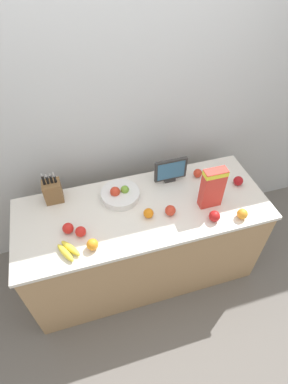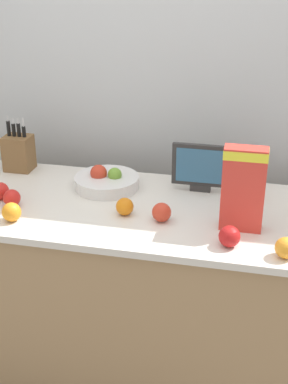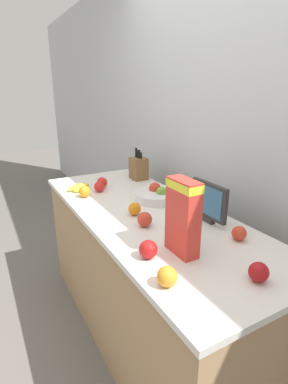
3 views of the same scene
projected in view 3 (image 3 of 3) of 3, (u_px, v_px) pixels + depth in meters
name	position (u px, v px, depth m)	size (l,w,h in m)	color
ground_plane	(146.00, 327.00, 2.07)	(14.00, 14.00, 0.00)	slate
wall_back	(226.00, 132.00, 1.92)	(9.00, 0.06, 2.60)	silver
counter	(146.00, 273.00, 1.93)	(1.91, 0.74, 0.87)	tan
knife_block	(139.00, 168.00, 2.40)	(0.13, 0.11, 0.28)	brown
small_monitor	(208.00, 201.00, 1.60)	(0.26, 0.03, 0.22)	#2D2D2D
cereal_box	(183.00, 214.00, 1.27)	(0.17, 0.08, 0.34)	red
fruit_bowl	(157.00, 195.00, 1.96)	(0.30, 0.30, 0.11)	silver
banana_bunch	(79.00, 187.00, 2.15)	(0.16, 0.20, 0.04)	yellow
apple_rear	(259.00, 272.00, 1.12)	(0.08, 0.08, 0.08)	#A31419
apple_middle	(99.00, 187.00, 2.11)	(0.07, 0.07, 0.07)	red
apple_rightmost	(239.00, 233.00, 1.43)	(0.07, 0.07, 0.07)	red
apple_front	(102.00, 182.00, 2.20)	(0.08, 0.08, 0.08)	red
apple_near_bananas	(148.00, 249.00, 1.28)	(0.08, 0.08, 0.08)	red
apple_by_knife_block	(145.00, 219.00, 1.58)	(0.08, 0.08, 0.08)	red
orange_by_cereal	(85.00, 192.00, 2.01)	(0.08, 0.08, 0.08)	orange
orange_mid_right	(135.00, 209.00, 1.72)	(0.07, 0.07, 0.07)	orange
orange_front_left	(167.00, 277.00, 1.09)	(0.08, 0.08, 0.08)	orange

